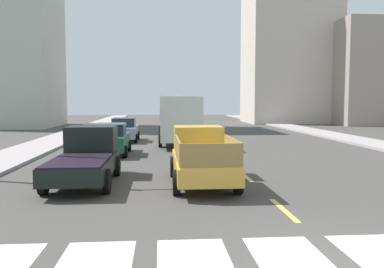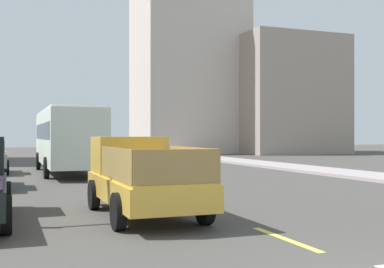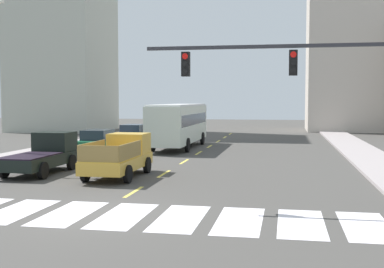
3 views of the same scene
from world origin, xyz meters
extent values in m
cube|color=#A19594|center=(-10.99, 18.00, 0.07)|extent=(2.85, 110.00, 0.15)
cube|color=#E2CA4C|center=(0.00, 4.00, 0.00)|extent=(0.16, 2.40, 0.01)
cube|color=#E2CA4C|center=(0.00, 9.00, 0.00)|extent=(0.16, 2.40, 0.01)
cube|color=#E2CA4C|center=(0.00, 14.00, 0.00)|extent=(0.16, 2.40, 0.01)
cube|color=#E2CA4C|center=(0.00, 19.00, 0.00)|extent=(0.16, 2.40, 0.01)
cube|color=#E2CA4C|center=(0.00, 24.00, 0.00)|extent=(0.16, 2.40, 0.01)
cube|color=#E2CA4C|center=(0.00, 29.00, 0.00)|extent=(0.16, 2.40, 0.01)
cube|color=#E2CA4C|center=(0.00, 34.00, 0.00)|extent=(0.16, 2.40, 0.01)
cube|color=#E2CA4C|center=(0.00, 39.00, 0.00)|extent=(0.16, 2.40, 0.01)
cube|color=gold|center=(-1.86, 7.52, 0.68)|extent=(1.96, 5.20, 0.56)
cube|color=gold|center=(-1.86, 9.22, 1.46)|extent=(1.84, 1.60, 1.00)
cube|color=#19232D|center=(-1.86, 9.66, 1.64)|extent=(1.72, 0.08, 0.56)
cube|color=gold|center=(-1.86, 6.57, 0.99)|extent=(1.84, 3.30, 0.06)
cylinder|color=black|center=(-2.84, 9.08, 0.40)|extent=(0.22, 0.80, 0.80)
cylinder|color=black|center=(-0.88, 9.08, 0.40)|extent=(0.22, 0.80, 0.80)
cylinder|color=black|center=(-2.84, 5.96, 0.40)|extent=(0.22, 0.80, 0.80)
cylinder|color=black|center=(-0.88, 5.96, 0.40)|extent=(0.22, 0.80, 0.80)
cube|color=olive|center=(-2.76, 6.57, 1.37)|extent=(0.06, 3.17, 0.70)
cube|color=olive|center=(-0.96, 6.57, 1.37)|extent=(0.06, 3.17, 0.70)
cube|color=olive|center=(-1.86, 4.98, 1.37)|extent=(1.80, 0.06, 0.70)
cube|color=black|center=(-6.02, 7.88, 0.68)|extent=(1.96, 5.20, 0.56)
cube|color=black|center=(-6.02, 9.58, 1.46)|extent=(1.84, 1.60, 1.00)
cube|color=#19232D|center=(-6.02, 10.02, 1.64)|extent=(1.72, 0.08, 0.56)
cube|color=black|center=(-6.02, 6.93, 0.99)|extent=(1.84, 3.30, 0.06)
cylinder|color=black|center=(-7.00, 9.44, 0.40)|extent=(0.22, 0.80, 0.80)
cylinder|color=black|center=(-5.04, 9.44, 0.40)|extent=(0.22, 0.80, 0.80)
cylinder|color=black|center=(-7.00, 6.32, 0.40)|extent=(0.22, 0.80, 0.80)
cylinder|color=black|center=(-5.04, 6.32, 0.40)|extent=(0.22, 0.80, 0.80)
cube|color=silver|center=(-2.09, 22.23, 1.85)|extent=(2.50, 10.80, 2.70)
cube|color=#19232D|center=(-2.09, 22.23, 2.20)|extent=(2.52, 9.94, 0.80)
cube|color=silver|center=(-2.09, 22.23, 3.26)|extent=(2.40, 10.37, 0.12)
cylinder|color=black|center=(-3.34, 25.58, 0.50)|extent=(0.22, 1.00, 1.00)
cylinder|color=black|center=(-0.84, 25.58, 0.50)|extent=(0.22, 1.00, 1.00)
cylinder|color=black|center=(-3.34, 19.26, 0.50)|extent=(0.22, 1.00, 1.00)
cylinder|color=black|center=(-0.84, 19.26, 0.50)|extent=(0.22, 1.00, 1.00)
cube|color=#175635|center=(-6.05, 15.91, 0.70)|extent=(1.80, 4.40, 0.76)
cube|color=#1E2833|center=(-6.05, 15.76, 1.40)|extent=(1.58, 2.11, 0.64)
cylinder|color=black|center=(-6.95, 17.27, 0.32)|extent=(0.22, 0.64, 0.64)
cylinder|color=black|center=(-5.15, 17.27, 0.32)|extent=(0.22, 0.64, 0.64)
cylinder|color=black|center=(-6.95, 14.55, 0.32)|extent=(0.22, 0.64, 0.64)
cylinder|color=black|center=(-5.15, 14.55, 0.32)|extent=(0.22, 0.64, 0.64)
cube|color=gray|center=(-5.94, 23.25, 0.70)|extent=(1.80, 4.40, 0.76)
cube|color=#1E2833|center=(-5.94, 23.10, 1.40)|extent=(1.58, 2.11, 0.64)
cylinder|color=black|center=(-6.84, 24.62, 0.32)|extent=(0.22, 0.64, 0.64)
cylinder|color=black|center=(-5.04, 24.62, 0.32)|extent=(0.22, 0.64, 0.64)
cylinder|color=black|center=(-6.84, 21.89, 0.32)|extent=(0.22, 0.64, 0.64)
cylinder|color=black|center=(-5.04, 21.89, 0.32)|extent=(0.22, 0.64, 0.64)
cube|color=beige|center=(14.02, 47.54, 12.00)|extent=(11.44, 9.14, 23.99)
cube|color=gray|center=(23.68, 44.07, 6.34)|extent=(11.22, 11.39, 12.68)
camera|label=1|loc=(-3.33, -6.61, 2.95)|focal=38.13mm
camera|label=2|loc=(-5.02, -4.27, 2.00)|focal=46.16mm
camera|label=3|loc=(5.87, -14.87, 3.61)|focal=47.05mm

